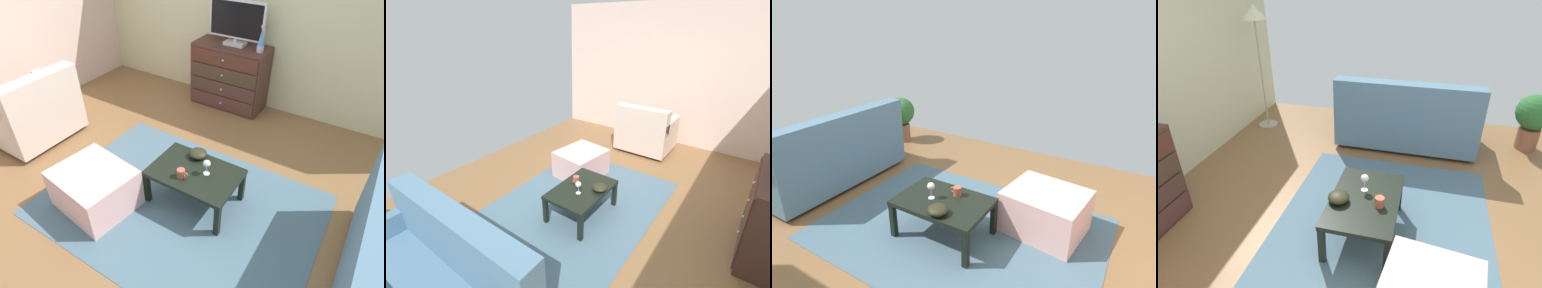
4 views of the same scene
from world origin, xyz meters
The scene contains 9 objects.
ground_plane centered at (0.00, 0.00, -0.03)m, with size 5.89×4.81×0.05m, color brown.
area_rug centered at (0.20, -0.20, 0.00)m, with size 2.60×1.90×0.01m, color slate.
coffee_table centered at (0.28, -0.05, 0.33)m, with size 0.83×0.57×0.38m.
wine_glass centered at (0.39, -0.03, 0.49)m, with size 0.07×0.07×0.16m.
mug centered at (0.22, -0.19, 0.42)m, with size 0.11×0.08×0.08m.
bowl_decorative centered at (0.20, 0.15, 0.42)m, with size 0.18×0.18×0.08m, color #292817.
couch_large centered at (2.03, -0.23, 0.35)m, with size 0.85×1.74×0.91m.
standing_lamp centered at (2.09, 1.80, 1.42)m, with size 0.32×0.32×1.67m.
potted_plant centered at (2.30, -1.75, 0.43)m, with size 0.44×0.44×0.72m.
Camera 4 is at (-1.77, -0.46, 2.04)m, focal length 29.69 mm.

